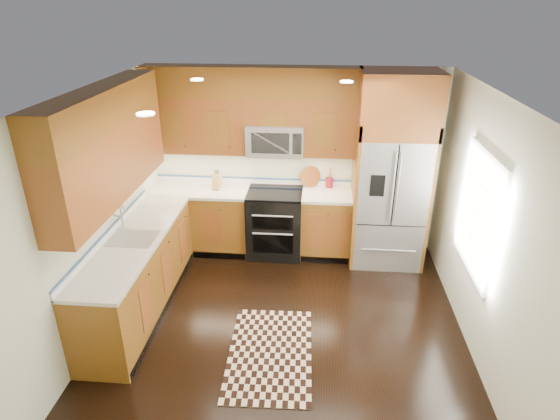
# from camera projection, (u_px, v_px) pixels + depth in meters

# --- Properties ---
(ground) EXTENTS (4.00, 4.00, 0.00)m
(ground) POSITION_uv_depth(u_px,v_px,m) (283.00, 326.00, 5.31)
(ground) COLOR black
(ground) RESTS_ON ground
(wall_back) EXTENTS (4.00, 0.02, 2.60)m
(wall_back) POSITION_uv_depth(u_px,v_px,m) (295.00, 160.00, 6.57)
(wall_back) COLOR beige
(wall_back) RESTS_ON ground
(wall_left) EXTENTS (0.02, 4.00, 2.60)m
(wall_left) POSITION_uv_depth(u_px,v_px,m) (94.00, 216.00, 4.92)
(wall_left) COLOR beige
(wall_left) RESTS_ON ground
(wall_right) EXTENTS (0.02, 4.00, 2.60)m
(wall_right) POSITION_uv_depth(u_px,v_px,m) (485.00, 231.00, 4.61)
(wall_right) COLOR beige
(wall_right) RESTS_ON ground
(window) EXTENTS (0.04, 1.10, 1.30)m
(window) POSITION_uv_depth(u_px,v_px,m) (478.00, 213.00, 4.75)
(window) COLOR white
(window) RESTS_ON ground
(base_cabinets) EXTENTS (2.85, 3.00, 0.90)m
(base_cabinets) POSITION_uv_depth(u_px,v_px,m) (194.00, 248.00, 6.03)
(base_cabinets) COLOR brown
(base_cabinets) RESTS_ON ground
(countertop) EXTENTS (2.86, 3.01, 0.04)m
(countertop) POSITION_uv_depth(u_px,v_px,m) (204.00, 212.00, 5.93)
(countertop) COLOR beige
(countertop) RESTS_ON base_cabinets
(upper_cabinets) EXTENTS (2.85, 3.00, 1.15)m
(upper_cabinets) POSITION_uv_depth(u_px,v_px,m) (194.00, 124.00, 5.54)
(upper_cabinets) COLOR brown
(upper_cabinets) RESTS_ON ground
(range) EXTENTS (0.76, 0.67, 0.95)m
(range) POSITION_uv_depth(u_px,v_px,m) (275.00, 223.00, 6.64)
(range) COLOR black
(range) RESTS_ON ground
(microwave) EXTENTS (0.76, 0.40, 0.42)m
(microwave) POSITION_uv_depth(u_px,v_px,m) (275.00, 139.00, 6.26)
(microwave) COLOR #B2B2B7
(microwave) RESTS_ON ground
(refrigerator) EXTENTS (0.98, 0.75, 2.60)m
(refrigerator) POSITION_uv_depth(u_px,v_px,m) (392.00, 172.00, 6.14)
(refrigerator) COLOR #B2B2B7
(refrigerator) RESTS_ON ground
(sink_faucet) EXTENTS (0.54, 0.44, 0.37)m
(sink_faucet) POSITION_uv_depth(u_px,v_px,m) (131.00, 233.00, 5.23)
(sink_faucet) COLOR #B2B2B7
(sink_faucet) RESTS_ON countertop
(rug) EXTENTS (0.90, 1.46, 0.01)m
(rug) POSITION_uv_depth(u_px,v_px,m) (270.00, 353.00, 4.90)
(rug) COLOR black
(rug) RESTS_ON ground
(knife_block) EXTENTS (0.12, 0.15, 0.28)m
(knife_block) POSITION_uv_depth(u_px,v_px,m) (217.00, 181.00, 6.53)
(knife_block) COLOR tan
(knife_block) RESTS_ON countertop
(utensil_crock) EXTENTS (0.13, 0.13, 0.30)m
(utensil_crock) POSITION_uv_depth(u_px,v_px,m) (329.00, 180.00, 6.58)
(utensil_crock) COLOR maroon
(utensil_crock) RESTS_ON countertop
(cutting_board) EXTENTS (0.39, 0.39, 0.02)m
(cutting_board) POSITION_uv_depth(u_px,v_px,m) (310.00, 186.00, 6.65)
(cutting_board) COLOR brown
(cutting_board) RESTS_ON countertop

